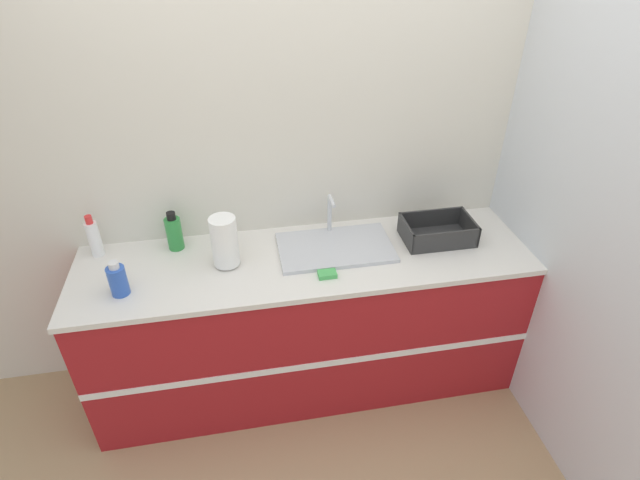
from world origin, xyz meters
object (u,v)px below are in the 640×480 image
bottle_blue (118,280)px  dish_rack (437,233)px  sink (335,246)px  paper_towel_roll (225,242)px  bottle_green (174,233)px  bottle_white_spray (94,238)px

bottle_blue → dish_rack: bearing=5.9°
dish_rack → bottle_blue: bottle_blue is taller
sink → paper_towel_roll: size_ratio=2.21×
bottle_green → paper_towel_roll: bearing=-37.5°
paper_towel_roll → bottle_green: (-0.26, 0.20, -0.04)m
bottle_white_spray → bottle_green: 0.40m
dish_rack → bottle_green: bearing=173.0°
paper_towel_roll → bottle_blue: size_ratio=1.52×
sink → bottle_green: 0.85m
sink → paper_towel_roll: 0.58m
bottle_white_spray → bottle_green: bottle_white_spray is taller
bottle_white_spray → bottle_blue: (0.16, -0.35, -0.02)m
paper_towel_roll → bottle_white_spray: (-0.66, 0.21, -0.04)m
dish_rack → bottle_white_spray: 1.80m
bottle_white_spray → bottle_blue: bottle_white_spray is taller
bottle_blue → bottle_green: 0.41m
paper_towel_roll → dish_rack: 1.14m
paper_towel_roll → bottle_blue: bearing=-164.2°
paper_towel_roll → bottle_green: bearing=142.5°
dish_rack → bottle_green: (-1.39, 0.17, 0.05)m
dish_rack → bottle_white_spray: bottle_white_spray is taller
paper_towel_roll → bottle_white_spray: bearing=162.3°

